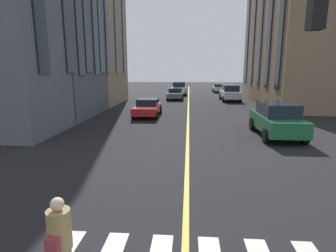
{
  "coord_description": "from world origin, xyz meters",
  "views": [
    {
      "loc": [
        -0.9,
        -0.02,
        3.66
      ],
      "look_at": [
        8.9,
        0.72,
        1.62
      ],
      "focal_mm": 29.13,
      "sensor_mm": 36.0,
      "label": 1
    }
  ],
  "objects": [
    {
      "name": "car_silver_oncoming",
      "position": [
        44.33,
        -4.9,
        0.7
      ],
      "size": [
        4.4,
        1.95,
        1.37
      ],
      "color": "#B7BABF",
      "rests_on": "ground_plane"
    },
    {
      "name": "car_grey_far",
      "position": [
        33.03,
        1.66,
        0.7
      ],
      "size": [
        4.4,
        1.95,
        1.37
      ],
      "color": "slate",
      "rests_on": "ground_plane"
    },
    {
      "name": "car_red_parked_a",
      "position": [
        20.47,
        3.24,
        0.7
      ],
      "size": [
        4.4,
        1.95,
        1.37
      ],
      "color": "#B21E1E",
      "rests_on": "ground_plane"
    },
    {
      "name": "pedestrian_near",
      "position": [
        2.93,
        2.04,
        0.84
      ],
      "size": [
        0.5,
        0.38,
        1.67
      ],
      "color": "#4C724C",
      "rests_on": "ground_plane"
    },
    {
      "name": "car_white_near",
      "position": [
        39.28,
        1.4,
        0.97
      ],
      "size": [
        4.7,
        2.14,
        1.88
      ],
      "color": "silver",
      "rests_on": "ground_plane"
    },
    {
      "name": "car_white_parked_b",
      "position": [
        31.91,
        -4.9,
        0.97
      ],
      "size": [
        4.7,
        2.14,
        1.88
      ],
      "color": "silver",
      "rests_on": "ground_plane"
    },
    {
      "name": "building_right_near",
      "position": [
        29.75,
        -13.26,
        7.17
      ],
      "size": [
        16.63,
        11.64,
        14.35
      ],
      "color": "#846B51",
      "rests_on": "ground_plane"
    },
    {
      "name": "car_green_mid",
      "position": [
        14.33,
        -4.9,
        0.97
      ],
      "size": [
        4.7,
        2.14,
        1.88
      ],
      "color": "#1E6038",
      "rests_on": "ground_plane"
    },
    {
      "name": "lane_centre_line",
      "position": [
        20.0,
        0.0,
        0.0
      ],
      "size": [
        80.0,
        0.16,
        0.01
      ],
      "color": "#D8C64C",
      "rests_on": "ground_plane"
    }
  ]
}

